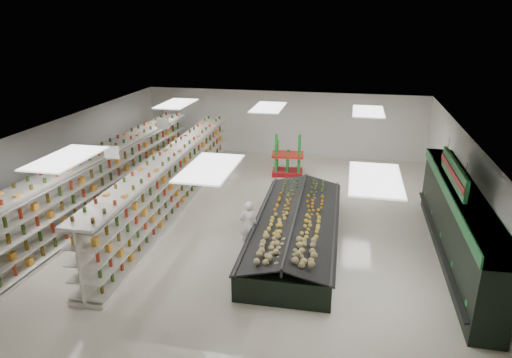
% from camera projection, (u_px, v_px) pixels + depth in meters
% --- Properties ---
extents(floor, '(16.00, 16.00, 0.00)m').
position_uv_depth(floor, '(247.00, 218.00, 16.09)').
color(floor, beige).
rests_on(floor, ground).
extents(ceiling, '(14.00, 16.00, 0.02)m').
position_uv_depth(ceiling, '(246.00, 129.00, 15.00)').
color(ceiling, white).
rests_on(ceiling, wall_back).
extents(wall_back, '(14.00, 0.02, 3.20)m').
position_uv_depth(wall_back, '(282.00, 123.00, 22.90)').
color(wall_back, white).
rests_on(wall_back, floor).
extents(wall_front, '(14.00, 0.02, 3.20)m').
position_uv_depth(wall_front, '(146.00, 319.00, 8.18)').
color(wall_front, white).
rests_on(wall_front, floor).
extents(wall_left, '(0.02, 16.00, 3.20)m').
position_uv_depth(wall_left, '(63.00, 162.00, 16.90)').
color(wall_left, white).
rests_on(wall_left, floor).
extents(wall_right, '(0.02, 16.00, 3.20)m').
position_uv_depth(wall_right, '(465.00, 190.00, 14.19)').
color(wall_right, white).
rests_on(wall_right, floor).
extents(produce_wall_case, '(0.93, 8.00, 2.20)m').
position_uv_depth(produce_wall_case, '(457.00, 219.00, 13.02)').
color(produce_wall_case, black).
rests_on(produce_wall_case, floor).
extents(aisle_sign_near, '(0.52, 0.06, 0.75)m').
position_uv_depth(aisle_sign_near, '(112.00, 152.00, 14.05)').
color(aisle_sign_near, white).
rests_on(aisle_sign_near, ceiling).
extents(aisle_sign_far, '(0.52, 0.06, 0.75)m').
position_uv_depth(aisle_sign_far, '(163.00, 124.00, 17.73)').
color(aisle_sign_far, white).
rests_on(aisle_sign_far, ceiling).
extents(hortifruti_banner, '(0.12, 3.20, 0.95)m').
position_uv_depth(hortifruti_banner, '(454.00, 172.00, 12.59)').
color(hortifruti_banner, '#1D6E34').
rests_on(hortifruti_banner, ceiling).
extents(gondola_left, '(1.47, 13.01, 2.25)m').
position_uv_depth(gondola_left, '(105.00, 183.00, 16.44)').
color(gondola_left, white).
rests_on(gondola_left, floor).
extents(gondola_center, '(1.20, 12.33, 2.13)m').
position_uv_depth(gondola_center, '(172.00, 184.00, 16.48)').
color(gondola_center, white).
rests_on(gondola_center, floor).
extents(produce_island, '(2.72, 7.17, 1.06)m').
position_uv_depth(produce_island, '(296.00, 227.00, 14.27)').
color(produce_island, black).
rests_on(produce_island, floor).
extents(soda_endcap, '(1.45, 1.06, 1.76)m').
position_uv_depth(soda_endcap, '(288.00, 156.00, 20.11)').
color(soda_endcap, '#A5121A').
rests_on(soda_endcap, floor).
extents(shopper_main, '(0.66, 0.58, 1.53)m').
position_uv_depth(shopper_main, '(248.00, 225.00, 13.77)').
color(shopper_main, white).
rests_on(shopper_main, floor).
extents(shopper_background, '(0.71, 0.91, 1.64)m').
position_uv_depth(shopper_background, '(175.00, 166.00, 18.91)').
color(shopper_background, '#96785C').
rests_on(shopper_background, floor).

